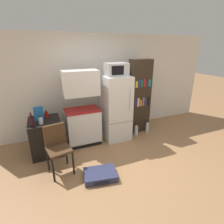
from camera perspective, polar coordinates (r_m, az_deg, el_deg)
name	(u,v)px	position (r m, az deg, el deg)	size (l,w,h in m)	color
ground_plane	(133,168)	(3.63, 6.78, -17.60)	(24.00, 24.00, 0.00)	#A3754C
wall_back	(106,84)	(4.86, -2.07, 9.15)	(6.40, 0.10, 2.56)	white
side_table	(46,136)	(4.15, -20.68, -7.43)	(0.65, 0.71, 0.77)	black
kitchen_hutch	(82,112)	(4.15, -9.68, 0.02)	(0.80, 0.53, 1.77)	silver
refrigerator	(116,108)	(4.35, 1.32, 1.21)	(0.64, 0.66, 1.60)	silver
microwave	(116,69)	(4.13, 1.43, 13.73)	(0.50, 0.37, 0.29)	#B7B7BC
bookshelf	(139,97)	(4.77, 8.92, 4.95)	(0.55, 0.31, 1.96)	#2D2319
bottle_clear_short	(41,121)	(3.79, -22.24, -2.67)	(0.09, 0.09, 0.16)	silver
bottle_ketchup_red	(46,115)	(4.09, -20.61, -0.82)	(0.08, 0.08, 0.16)	#AD1914
bottle_wine_dark	(32,121)	(3.70, -24.78, -2.68)	(0.07, 0.07, 0.29)	black
cereal_box	(39,114)	(3.97, -22.80, -0.49)	(0.19, 0.07, 0.30)	#1E66A8
chair	(57,144)	(3.40, -17.49, -10.03)	(0.47, 0.47, 0.92)	black
suitcase_large_flat	(100,175)	(3.37, -3.87, -19.75)	(0.64, 0.50, 0.12)	navy
water_bottle_front	(136,130)	(4.75, 7.94, -5.94)	(0.09, 0.09, 0.33)	silver
water_bottle_middle	(147,127)	(4.96, 11.43, -4.95)	(0.09, 0.09, 0.34)	silver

